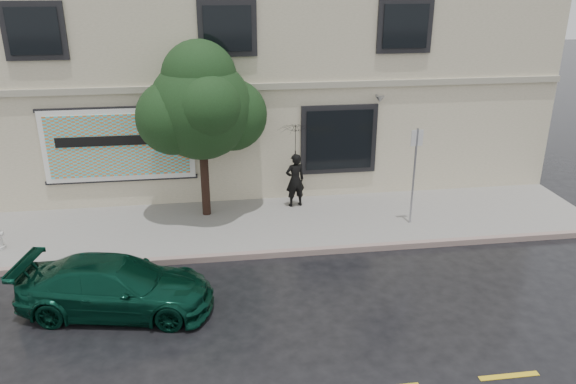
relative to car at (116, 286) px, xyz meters
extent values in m
plane|color=black|center=(2.68, 0.41, -0.58)|extent=(90.00, 90.00, 0.00)
cube|color=gray|center=(2.68, 3.66, -0.50)|extent=(20.00, 3.50, 0.15)
cube|color=gray|center=(2.68, 1.91, -0.50)|extent=(20.00, 0.18, 0.16)
cube|color=beige|center=(2.68, 9.41, 2.92)|extent=(20.00, 8.00, 7.00)
cube|color=#9E9984|center=(2.68, 5.37, 3.02)|extent=(20.00, 0.12, 0.18)
cube|color=black|center=(5.88, 5.37, 1.37)|extent=(2.30, 0.10, 2.10)
cube|color=black|center=(5.88, 5.31, 1.37)|extent=(2.00, 0.05, 1.80)
cube|color=black|center=(-2.32, 5.31, 4.62)|extent=(1.30, 0.05, 1.20)
cube|color=black|center=(2.68, 5.31, 4.62)|extent=(1.30, 0.05, 1.20)
cube|color=black|center=(7.68, 5.31, 4.62)|extent=(1.30, 0.05, 1.20)
cube|color=white|center=(-0.52, 5.34, 1.47)|extent=(4.20, 0.06, 2.10)
cube|color=orange|center=(-0.52, 5.30, 1.47)|extent=(3.90, 0.04, 1.80)
cube|color=black|center=(-0.52, 5.37, 0.42)|extent=(4.30, 0.10, 0.10)
cube|color=black|center=(-0.52, 5.37, 2.52)|extent=(4.30, 0.10, 0.10)
cube|color=black|center=(-0.52, 5.27, 1.62)|extent=(3.40, 0.02, 0.28)
imported|color=#083123|center=(0.00, 0.00, 0.00)|extent=(4.22, 2.45, 1.16)
imported|color=black|center=(4.46, 4.74, 0.38)|extent=(0.66, 0.51, 1.61)
imported|color=black|center=(4.46, 4.74, 1.58)|extent=(1.39, 1.39, 0.79)
cylinder|color=black|center=(1.86, 4.49, 0.66)|extent=(0.24, 0.24, 2.17)
sphere|color=black|center=(1.86, 4.49, 2.65)|extent=(2.76, 2.76, 2.76)
cylinder|color=#999AA2|center=(7.43, 3.09, 0.92)|extent=(0.06, 0.06, 2.69)
cube|color=silver|center=(7.43, 3.09, 2.00)|extent=(0.33, 0.05, 0.43)
camera|label=1|loc=(2.11, -10.46, 6.06)|focal=35.00mm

